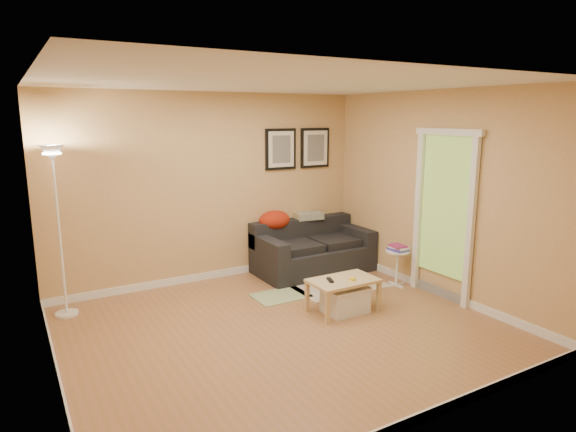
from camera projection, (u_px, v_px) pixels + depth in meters
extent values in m
plane|color=#A16645|center=(284.00, 329.00, 5.37)|extent=(4.50, 4.50, 0.00)
plane|color=white|center=(283.00, 83.00, 4.85)|extent=(4.50, 4.50, 0.00)
plane|color=tan|center=(212.00, 188.00, 6.80)|extent=(4.50, 0.00, 4.50)
plane|color=tan|center=(425.00, 259.00, 3.41)|extent=(4.50, 0.00, 4.50)
plane|color=tan|center=(43.00, 238.00, 4.00)|extent=(0.00, 4.00, 4.00)
plane|color=tan|center=(438.00, 195.00, 6.21)|extent=(0.00, 4.00, 4.00)
cube|color=white|center=(215.00, 274.00, 7.04)|extent=(4.50, 0.02, 0.10)
cube|color=white|center=(415.00, 420.00, 3.67)|extent=(4.50, 0.02, 0.10)
cube|color=white|center=(59.00, 378.00, 4.25)|extent=(0.02, 4.00, 0.10)
cube|color=white|center=(432.00, 289.00, 6.46)|extent=(0.02, 4.00, 0.10)
cube|color=beige|center=(337.00, 285.00, 6.75)|extent=(1.25, 0.85, 0.01)
cube|color=#668C4C|center=(281.00, 296.00, 6.33)|extent=(0.70, 0.50, 0.01)
cube|color=black|center=(330.00, 280.00, 5.71)|extent=(0.10, 0.17, 0.02)
cylinder|color=yellow|center=(352.00, 279.00, 5.73)|extent=(0.07, 0.07, 0.03)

